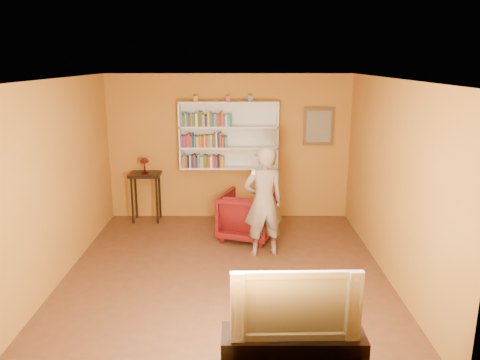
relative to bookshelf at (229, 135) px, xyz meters
name	(u,v)px	position (x,y,z in m)	size (l,w,h in m)	color
room_shell	(225,205)	(0.00, -2.41, -0.58)	(5.30, 5.80, 2.88)	#4C2B18
bookshelf	(229,135)	(0.00, 0.00, 0.00)	(1.80, 0.29, 1.23)	white
books_row_lower	(203,161)	(-0.47, -0.11, -0.47)	(0.78, 0.19, 0.26)	#AD5822
books_row_middle	(205,141)	(-0.44, -0.11, -0.09)	(0.84, 0.19, 0.27)	#68287A
books_row_upper	(207,120)	(-0.40, -0.11, 0.30)	(0.93, 0.19, 0.27)	teal
ornament_left	(196,99)	(-0.58, -0.06, 0.67)	(0.07, 0.07, 0.10)	#AF7832
ornament_centre	(228,99)	(-0.01, -0.06, 0.67)	(0.07, 0.07, 0.10)	#A23936
ornament_right	(250,98)	(0.39, -0.06, 0.67)	(0.08, 0.08, 0.11)	#476176
framed_painting	(319,126)	(1.65, 0.05, 0.16)	(0.55, 0.05, 0.70)	#563618
console_table	(145,181)	(-1.54, -0.16, -0.83)	(0.56, 0.43, 0.92)	black
ruby_lustre	(144,162)	(-1.54, -0.16, -0.47)	(0.17, 0.17, 0.28)	maroon
armchair	(248,216)	(0.34, -1.06, -1.20)	(0.85, 0.87, 0.79)	#480509
person	(264,202)	(0.56, -1.75, -0.74)	(0.62, 0.41, 1.71)	#746555
game_remote	(253,172)	(0.39, -2.12, -0.18)	(0.04, 0.15, 0.04)	white
tv_cabinet	(293,355)	(0.70, -4.66, -1.36)	(1.34, 0.40, 0.48)	black
television	(294,300)	(0.70, -4.66, -0.78)	(1.17, 0.15, 0.67)	black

